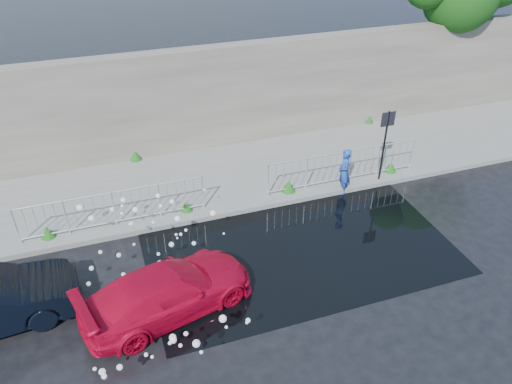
% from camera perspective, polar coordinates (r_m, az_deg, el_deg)
% --- Properties ---
extents(ground, '(90.00, 90.00, 0.00)m').
position_cam_1_polar(ground, '(12.70, 4.44, -9.39)').
color(ground, black).
rests_on(ground, ground).
extents(pavement, '(30.00, 4.00, 0.15)m').
position_cam_1_polar(pavement, '(16.42, -2.27, 2.08)').
color(pavement, slate).
rests_on(pavement, ground).
extents(curb, '(30.00, 0.25, 0.16)m').
position_cam_1_polar(curb, '(14.82, -0.01, -1.71)').
color(curb, slate).
rests_on(curb, ground).
extents(retaining_wall, '(30.00, 0.60, 3.50)m').
position_cam_1_polar(retaining_wall, '(17.49, -4.55, 10.77)').
color(retaining_wall, '#58544A').
rests_on(retaining_wall, pavement).
extents(puddle, '(8.00, 5.00, 0.01)m').
position_cam_1_polar(puddle, '(13.53, 4.77, -6.17)').
color(puddle, black).
rests_on(puddle, ground).
extents(sign_post, '(0.45, 0.06, 2.50)m').
position_cam_1_polar(sign_post, '(15.72, 14.60, 6.33)').
color(sign_post, black).
rests_on(sign_post, ground).
extents(railing_left, '(5.05, 0.05, 1.10)m').
position_cam_1_polar(railing_left, '(14.20, -15.95, -1.72)').
color(railing_left, silver).
rests_on(railing_left, pavement).
extents(railing_right, '(5.05, 0.05, 1.10)m').
position_cam_1_polar(railing_right, '(15.80, 9.94, 2.99)').
color(railing_right, silver).
rests_on(railing_right, pavement).
extents(weeds, '(12.17, 3.93, 0.36)m').
position_cam_1_polar(weeds, '(15.81, -1.99, 1.77)').
color(weeds, '#165517').
rests_on(weeds, pavement).
extents(water_spray, '(3.54, 5.69, 1.02)m').
position_cam_1_polar(water_spray, '(12.23, -10.72, -7.67)').
color(water_spray, white).
rests_on(water_spray, ground).
extents(red_car, '(4.27, 2.61, 1.16)m').
position_cam_1_polar(red_car, '(11.59, -10.00, -11.08)').
color(red_car, '#BD0726').
rests_on(red_car, ground).
extents(person, '(0.49, 0.62, 1.49)m').
position_cam_1_polar(person, '(15.47, 10.04, 2.31)').
color(person, '#2244AC').
rests_on(person, ground).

